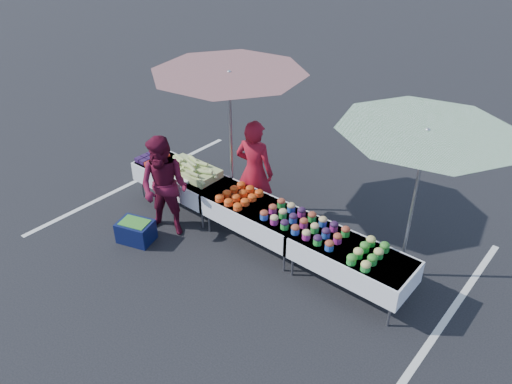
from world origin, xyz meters
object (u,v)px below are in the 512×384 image
Objects in this scene: vendor at (254,172)px; umbrella_left at (229,85)px; table_left at (181,178)px; table_center at (256,213)px; customer at (164,187)px; umbrella_right at (425,144)px; table_right at (351,258)px; storage_bin at (136,231)px.

vendor is 0.61× the size of umbrella_left.
table_center is at bearing 0.00° from table_left.
vendor is (-0.50, 0.55, 0.37)m from table_center.
umbrella_right reaches higher than customer.
table_left is 1.46m from vendor.
table_right is 1.03× the size of customer.
umbrella_left is at bearing 33.17° from table_left.
umbrella_left is (-1.00, 0.52, 1.83)m from table_center.
vendor is at bearing 40.72° from storage_bin.
customer is 0.58× the size of umbrella_left.
table_left is 4.47m from umbrella_right.
customer is 2.01m from umbrella_left.
table_left is at bearing -146.83° from umbrella_left.
vendor is at bearing 35.70° from customer.
customer is at bearing -105.99° from umbrella_left.
umbrella_right is at bearing 60.05° from table_right.
vendor is 1.57m from customer.
table_center is at bearing -27.49° from umbrella_left.
umbrella_left reaches higher than vendor.
table_left is 1.03× the size of customer.
customer is at bearing 48.22° from storage_bin.
table_center is at bearing 118.98° from vendor.
umbrella_right is at bearing 10.08° from storage_bin.
table_center is 0.67× the size of umbrella_right.
table_right is 0.97× the size of vendor.
table_right is 3.65m from storage_bin.
table_right is 1.92m from umbrella_right.
table_right is 2.74× the size of storage_bin.
storage_bin is (-0.59, -1.80, -2.22)m from umbrella_left.
storage_bin is (-1.10, -1.83, -0.76)m from vendor.
table_right reaches higher than storage_bin.
umbrella_left is at bearing -175.12° from umbrella_right.
storage_bin is (0.20, -1.28, -0.39)m from table_left.
table_right is 2.39m from vendor.
table_center is at bearing 180.00° from table_right.
umbrella_right is 4.85m from storage_bin.
table_center is 1.00× the size of table_right.
vendor reaches higher than table_right.
table_center is at bearing 20.44° from storage_bin.
vendor reaches higher than table_left.
storage_bin is (-1.60, -1.28, -0.39)m from table_center.
customer is at bearing -59.97° from table_left.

